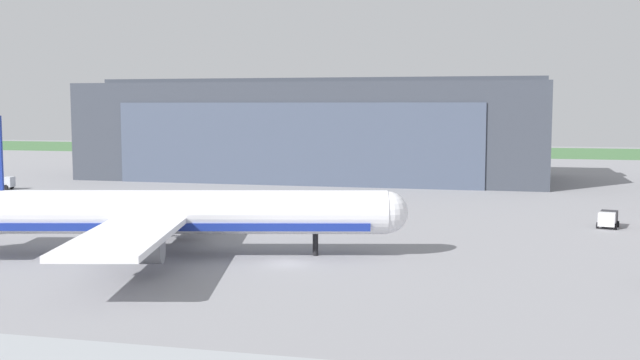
{
  "coord_description": "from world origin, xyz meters",
  "views": [
    {
      "loc": [
        19.67,
        -68.73,
        15.05
      ],
      "look_at": [
        -2.06,
        21.94,
        5.84
      ],
      "focal_mm": 42.76,
      "sensor_mm": 36.0,
      "label": 1
    }
  ],
  "objects_px": {
    "maintenance_hangar": "(316,130)",
    "airliner_near_right": "(163,214)",
    "pushback_tractor": "(2,183)",
    "fuel_bowser": "(608,218)"
  },
  "relations": [
    {
      "from": "maintenance_hangar",
      "to": "airliner_near_right",
      "type": "bearing_deg",
      "value": -86.62
    },
    {
      "from": "pushback_tractor",
      "to": "fuel_bowser",
      "type": "relative_size",
      "value": 1.04
    },
    {
      "from": "maintenance_hangar",
      "to": "pushback_tractor",
      "type": "xyz_separation_m",
      "value": [
        -49.01,
        -36.06,
        -8.61
      ]
    },
    {
      "from": "maintenance_hangar",
      "to": "pushback_tractor",
      "type": "height_order",
      "value": "maintenance_hangar"
    },
    {
      "from": "maintenance_hangar",
      "to": "airliner_near_right",
      "type": "distance_m",
      "value": 85.14
    },
    {
      "from": "airliner_near_right",
      "to": "fuel_bowser",
      "type": "relative_size",
      "value": 11.24
    },
    {
      "from": "pushback_tractor",
      "to": "fuel_bowser",
      "type": "distance_m",
      "value": 101.7
    },
    {
      "from": "pushback_tractor",
      "to": "maintenance_hangar",
      "type": "bearing_deg",
      "value": 36.34
    },
    {
      "from": "pushback_tractor",
      "to": "fuel_bowser",
      "type": "bearing_deg",
      "value": -11.38
    },
    {
      "from": "fuel_bowser",
      "to": "airliner_near_right",
      "type": "bearing_deg",
      "value": -147.87
    }
  ]
}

